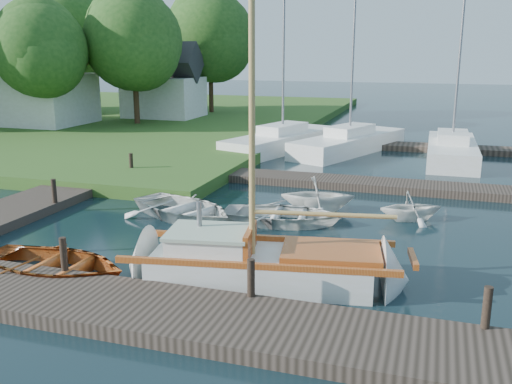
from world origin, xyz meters
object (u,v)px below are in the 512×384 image
(marina_boat_0, at_px, (283,139))
(tree_4, at_px, (65,33))
(mooring_post_1, at_px, (64,254))
(tree_7, at_px, (210,36))
(sailboat, at_px, (268,268))
(marina_boat_1, at_px, (350,142))
(house_c, at_px, (164,87))
(tender_d, at_px, (411,204))
(tender_b, at_px, (318,192))
(mooring_post_3, at_px, (487,307))
(dinghy, at_px, (53,260))
(mooring_post_5, at_px, (131,163))
(tender_c, at_px, (283,212))
(tender_a, at_px, (184,206))
(mooring_post_2, at_px, (251,278))
(house_a, at_px, (38,85))
(tree_3, at_px, (134,40))
(marina_boat_2, at_px, (452,149))
(mooring_post_4, at_px, (54,191))
(tree_2, at_px, (41,49))

(marina_boat_0, height_order, tree_4, marina_boat_0)
(mooring_post_1, bearing_deg, tree_7, 106.16)
(sailboat, distance_m, marina_boat_0, 17.82)
(marina_boat_1, height_order, house_c, marina_boat_1)
(tree_4, height_order, tree_7, tree_4)
(tender_d, bearing_deg, tender_b, 62.28)
(mooring_post_3, distance_m, dinghy, 9.56)
(sailboat, relative_size, marina_boat_0, 0.82)
(mooring_post_5, xyz_separation_m, tender_b, (8.27, -2.26, -0.07))
(tender_c, height_order, tree_4, tree_4)
(dinghy, relative_size, tender_a, 0.97)
(mooring_post_2, bearing_deg, tender_d, 69.81)
(tender_a, bearing_deg, house_a, 73.15)
(tree_3, bearing_deg, marina_boat_0, -21.14)
(mooring_post_1, distance_m, marina_boat_0, 18.77)
(mooring_post_2, relative_size, marina_boat_0, 0.07)
(tender_c, height_order, house_a, house_a)
(mooring_post_2, height_order, tender_a, mooring_post_2)
(tree_4, bearing_deg, marina_boat_0, -23.47)
(tender_a, xyz_separation_m, marina_boat_2, (8.22, 12.81, 0.16))
(house_c, bearing_deg, mooring_post_4, -72.35)
(mooring_post_3, bearing_deg, tree_4, 135.99)
(mooring_post_5, xyz_separation_m, tree_3, (-7.00, 13.05, 5.11))
(marina_boat_1, xyz_separation_m, house_a, (-20.56, 1.78, 2.40))
(tender_b, relative_size, tree_7, 0.26)
(tender_b, xyz_separation_m, tender_d, (3.01, -0.17, -0.12))
(sailboat, distance_m, house_a, 29.09)
(tender_d, bearing_deg, mooring_post_3, 168.35)
(mooring_post_3, distance_m, tree_3, 30.94)
(mooring_post_2, xyz_separation_m, mooring_post_3, (4.50, 0.00, 0.00))
(tender_a, relative_size, tree_2, 0.50)
(marina_boat_2, height_order, tree_2, marina_boat_2)
(mooring_post_5, height_order, marina_boat_0, marina_boat_0)
(tree_2, bearing_deg, tender_b, -30.41)
(marina_boat_0, relative_size, tree_2, 1.53)
(tree_2, bearing_deg, marina_boat_0, -1.05)
(mooring_post_4, bearing_deg, sailboat, -22.63)
(tender_b, height_order, tree_7, tree_7)
(mooring_post_2, relative_size, tree_7, 0.09)
(tree_4, bearing_deg, mooring_post_2, -49.02)
(mooring_post_3, bearing_deg, marina_boat_2, 91.20)
(tender_d, distance_m, tree_4, 33.23)
(tree_2, relative_size, tree_4, 0.81)
(sailboat, height_order, tree_3, tree_3)
(mooring_post_5, height_order, tree_3, tree_3)
(mooring_post_1, relative_size, dinghy, 0.21)
(mooring_post_4, xyz_separation_m, sailboat, (8.42, -3.51, -0.36))
(house_c, distance_m, tree_7, 5.79)
(marina_boat_0, xyz_separation_m, tree_3, (-11.06, 4.28, 5.23))
(tender_c, distance_m, tender_d, 4.06)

